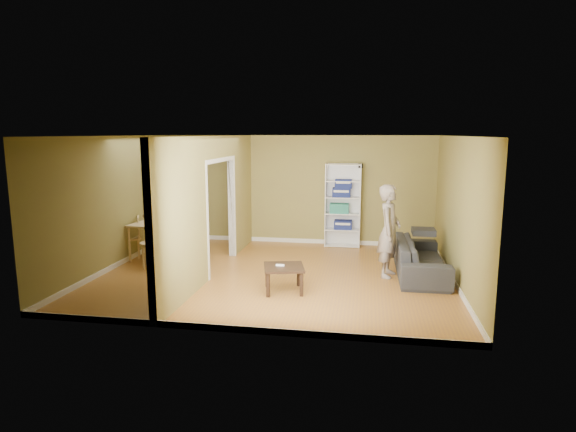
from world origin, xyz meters
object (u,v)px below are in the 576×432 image
(bookshelf, at_px, (343,205))
(chair_left, at_px, (131,237))
(chair_near, at_px, (152,242))
(dining_table, at_px, (162,227))
(person, at_px, (390,223))
(chair_far, at_px, (176,233))
(sofa, at_px, (421,252))
(coffee_table, at_px, (284,270))

(bookshelf, distance_m, chair_left, 4.82)
(bookshelf, xyz_separation_m, chair_near, (-3.64, -2.51, -0.45))
(dining_table, bearing_deg, chair_near, -87.06)
(person, bearing_deg, bookshelf, 35.37)
(person, xyz_separation_m, chair_far, (-4.63, 1.08, -0.57))
(chair_near, bearing_deg, sofa, -15.11)
(dining_table, distance_m, chair_far, 0.71)
(chair_near, xyz_separation_m, chair_far, (-0.01, 1.24, -0.08))
(sofa, relative_size, chair_near, 2.16)
(sofa, distance_m, dining_table, 5.26)
(person, xyz_separation_m, chair_left, (-5.39, 0.47, -0.56))
(bookshelf, bearing_deg, chair_left, -156.93)
(person, relative_size, chair_near, 1.94)
(sofa, distance_m, chair_near, 5.24)
(coffee_table, distance_m, chair_far, 3.65)
(person, height_order, chair_far, person)
(bookshelf, distance_m, dining_table, 4.16)
(chair_left, relative_size, chair_near, 0.86)
(sofa, xyz_separation_m, coffee_table, (-2.38, -1.39, -0.06))
(chair_near, bearing_deg, chair_left, 121.66)
(chair_near, bearing_deg, chair_far, 71.58)
(person, distance_m, dining_table, 4.67)
(chair_far, bearing_deg, bookshelf, 174.29)
(person, bearing_deg, chair_near, 104.76)
(coffee_table, relative_size, chair_left, 0.73)
(bookshelf, height_order, chair_far, bookshelf)
(sofa, bearing_deg, chair_near, 93.52)
(person, bearing_deg, chair_left, 97.74)
(bookshelf, bearing_deg, sofa, -53.67)
(sofa, bearing_deg, coffee_table, 119.83)
(person, bearing_deg, chair_far, 89.67)
(bookshelf, distance_m, chair_far, 3.90)
(coffee_table, height_order, chair_near, chair_near)
(coffee_table, xyz_separation_m, chair_near, (-2.84, 1.03, 0.15))
(bookshelf, xyz_separation_m, chair_far, (-3.65, -1.28, -0.54))
(dining_table, bearing_deg, chair_far, 88.52)
(sofa, relative_size, bookshelf, 1.16)
(bookshelf, height_order, chair_near, bookshelf)
(coffee_table, height_order, chair_far, chair_far)
(sofa, distance_m, bookshelf, 2.73)
(person, distance_m, chair_far, 4.79)
(bookshelf, relative_size, chair_far, 2.21)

